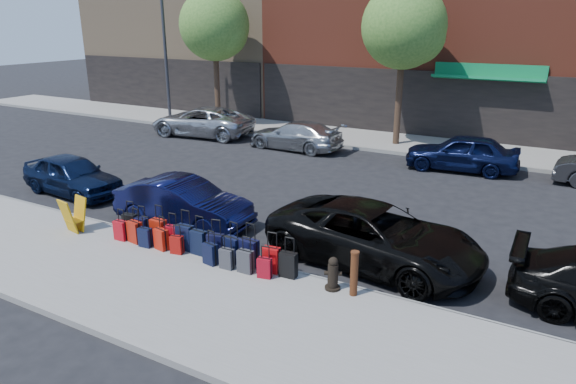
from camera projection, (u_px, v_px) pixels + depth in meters
The scene contains 37 objects.
ground at pixel (292, 203), 17.07m from camera, with size 120.00×120.00×0.00m, color black.
sidewalk_near at pixel (155, 285), 11.66m from camera, with size 60.00×4.00×0.15m, color gray.
sidewalk_far at pixel (389, 142), 25.33m from camera, with size 60.00×4.00×0.15m, color gray.
curb_near at pixel (210, 252), 13.33m from camera, with size 60.00×0.08×0.15m, color gray.
curb_far at pixel (375, 150), 23.66m from camera, with size 60.00×0.08×0.15m, color gray.
tree_left at pixel (217, 27), 27.75m from camera, with size 3.80×3.80×7.27m.
tree_center at pixel (407, 29), 22.92m from camera, with size 3.80×3.80×7.27m.
streetlight at pixel (167, 41), 28.76m from camera, with size 2.59×0.18×8.00m.
suitcase_front_0 at pixel (130, 224), 14.14m from camera, with size 0.42×0.27×0.95m.
suitcase_front_1 at pixel (142, 228), 13.95m from camera, with size 0.38×0.23×0.89m.
suitcase_front_2 at pixel (159, 231), 13.62m from camera, with size 0.43×0.24×1.03m.
suitcase_front_3 at pixel (172, 236), 13.39m from camera, with size 0.39×0.24×0.91m.
suitcase_front_4 at pixel (185, 237), 13.19m from camera, with size 0.45×0.26×1.06m.
suitcase_front_5 at pixel (199, 242), 12.94m from camera, with size 0.42×0.24×1.01m.
suitcase_front_6 at pixel (216, 246), 12.76m from camera, with size 0.45×0.30×0.99m.
suitcase_front_7 at pixel (233, 249), 12.54m from camera, with size 0.45×0.30×1.02m.
suitcase_front_8 at pixel (249, 253), 12.31m from camera, with size 0.46×0.28×1.08m.
suitcase_front_9 at pixel (271, 260), 12.02m from camera, with size 0.43×0.27×0.99m.
suitcase_front_10 at pixel (288, 265), 11.79m from camera, with size 0.41×0.24×0.96m.
suitcase_back_0 at pixel (121, 230), 13.80m from camera, with size 0.37×0.22×0.86m.
suitcase_back_1 at pixel (135, 232), 13.63m from camera, with size 0.42×0.28×0.94m.
suitcase_back_2 at pixel (145, 237), 13.38m from camera, with size 0.36×0.23×0.83m.
suitcase_back_3 at pixel (161, 239), 13.22m from camera, with size 0.41×0.28×0.89m.
suitcase_back_4 at pixel (177, 245), 12.99m from camera, with size 0.35×0.24×0.76m.
suitcase_back_6 at pixel (210, 254), 12.42m from camera, with size 0.39×0.26×0.85m.
suitcase_back_7 at pixel (227, 259), 12.21m from camera, with size 0.34×0.20×0.80m.
suitcase_back_8 at pixel (245, 261), 12.01m from camera, with size 0.37×0.21×0.88m.
suitcase_back_9 at pixel (265, 268), 11.77m from camera, with size 0.35×0.24×0.77m.
fire_hydrant at pixel (333, 274), 11.23m from camera, with size 0.39×0.35×0.77m.
bollard at pixel (354, 273), 10.93m from camera, with size 0.19×0.19×1.02m.
display_rack at pixel (74, 215), 14.28m from camera, with size 0.64×0.68×0.96m.
car_near_0 at pixel (72, 175), 17.77m from camera, with size 1.63×4.05×1.38m, color #0B1634.
car_near_1 at pixel (183, 203), 15.08m from camera, with size 1.46×4.20×1.38m, color #0B0E34.
car_near_2 at pixel (374, 236), 12.63m from camera, with size 2.48×5.38×1.50m, color black.
car_far_0 at pixel (202, 121), 26.79m from camera, with size 2.51×5.44×1.51m, color silver.
car_far_1 at pixel (295, 135), 23.99m from camera, with size 1.86×4.57×1.33m, color #B2B6BA.
car_far_2 at pixel (462, 153), 20.53m from camera, with size 1.76×4.37×1.49m, color #0B1233.
Camera 1 is at (7.68, -14.11, 5.80)m, focal length 32.00 mm.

